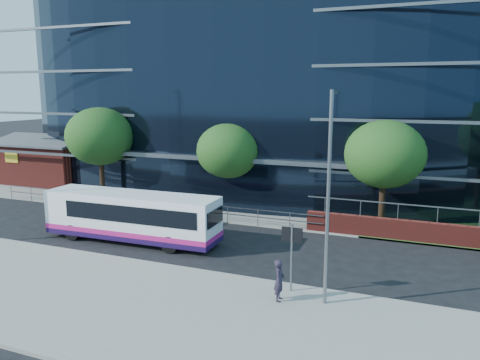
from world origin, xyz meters
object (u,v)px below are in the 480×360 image
at_px(tree_far_a, 100,136).
at_px(tree_far_b, 228,151).
at_px(city_bus, 133,216).
at_px(brick_pavilion, 52,161).
at_px(pedestrian, 279,280).
at_px(tree_far_c, 385,154).
at_px(street_sign, 292,243).
at_px(streetlight_east, 329,193).

height_order(tree_far_a, tree_far_b, tree_far_a).
relative_size(tree_far_a, tree_far_b, 1.15).
height_order(tree_far_a, city_bus, tree_far_a).
relative_size(brick_pavilion, tree_far_b, 1.42).
distance_m(tree_far_a, pedestrian, 21.22).
bearing_deg(tree_far_c, street_sign, -103.29).
bearing_deg(city_bus, streetlight_east, -20.76).
bearing_deg(tree_far_b, street_sign, -55.92).
bearing_deg(street_sign, pedestrian, -99.81).
height_order(streetlight_east, city_bus, streetlight_east).
relative_size(city_bus, pedestrian, 6.12).
bearing_deg(brick_pavilion, tree_far_c, -8.82).
height_order(tree_far_b, pedestrian, tree_far_b).
distance_m(tree_far_c, city_bus, 14.63).
distance_m(streetlight_east, pedestrian, 3.89).
xyz_separation_m(brick_pavilion, tree_far_c, (29.00, -4.50, 2.60)).
bearing_deg(brick_pavilion, city_bus, -35.11).
bearing_deg(pedestrian, tree_far_b, 25.26).
xyz_separation_m(tree_far_c, streetlight_east, (-1.00, -11.17, -0.10)).
distance_m(street_sign, tree_far_b, 13.54).
xyz_separation_m(brick_pavilion, city_bus, (16.66, -11.72, -0.52)).
bearing_deg(pedestrian, street_sign, -15.68).
distance_m(brick_pavilion, street_sign, 30.49).
bearing_deg(tree_far_b, city_bus, -106.84).
distance_m(brick_pavilion, tree_far_b, 19.55).
bearing_deg(brick_pavilion, pedestrian, -31.48).
bearing_deg(brick_pavilion, streetlight_east, -29.24).
xyz_separation_m(tree_far_b, tree_far_c, (10.00, -0.50, 0.33)).
bearing_deg(city_bus, brick_pavilion, 143.37).
xyz_separation_m(brick_pavilion, street_sign, (26.50, -15.09, 0.21)).
bearing_deg(street_sign, brick_pavilion, 150.35).
bearing_deg(tree_far_a, pedestrian, -33.86).
xyz_separation_m(street_sign, streetlight_east, (1.50, -0.59, 2.29)).
distance_m(city_bus, pedestrian, 10.62).
distance_m(tree_far_b, city_bus, 8.53).
bearing_deg(streetlight_east, tree_far_c, 84.89).
bearing_deg(tree_far_a, brick_pavilion, 153.45).
bearing_deg(city_bus, pedestrian, -26.03).
relative_size(streetlight_east, pedestrian, 4.91).
relative_size(tree_far_c, streetlight_east, 0.81).
xyz_separation_m(tree_far_c, city_bus, (-12.34, -7.22, -3.12)).
relative_size(street_sign, tree_far_b, 0.46).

